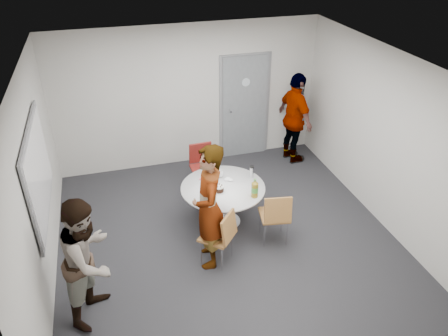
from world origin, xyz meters
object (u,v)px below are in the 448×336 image
object	(u,v)px
chair_near_left	(222,233)
chair_near_right	(276,214)
table	(225,192)
person_left	(89,259)
door	(245,107)
whiteboard	(39,172)
person_right	(295,119)
person_main	(209,208)
chair_far	(202,163)

from	to	relation	value
chair_near_left	chair_near_right	xyz separation A→B (m)	(0.87, 0.19, 0.02)
table	person_left	size ratio (longest dim) A/B	0.78
door	whiteboard	size ratio (longest dim) A/B	1.12
chair_near_right	person_right	bearing A→B (deg)	70.08
door	person_left	world-z (taller)	door
chair_near_right	person_main	world-z (taller)	person_main
whiteboard	person_main	world-z (taller)	whiteboard
chair_near_right	chair_far	size ratio (longest dim) A/B	1.01
table	chair_near_left	xyz separation A→B (m)	(-0.29, -0.88, -0.07)
chair_near_left	chair_far	xyz separation A→B (m)	(0.19, 1.96, 0.01)
door	table	size ratio (longest dim) A/B	1.63
chair_far	person_left	size ratio (longest dim) A/B	0.52
whiteboard	chair_far	distance (m)	2.88
door	person_main	world-z (taller)	door
door	table	distance (m)	2.41
person_main	person_left	bearing A→B (deg)	-63.68
whiteboard	chair_near_left	bearing A→B (deg)	-18.22
person_main	chair_far	bearing A→B (deg)	178.57
chair_near_right	chair_far	world-z (taller)	chair_near_right
person_right	chair_near_left	bearing A→B (deg)	130.90
person_left	person_right	world-z (taller)	person_right
table	chair_near_right	xyz separation A→B (m)	(0.58, -0.69, -0.05)
chair_near_right	chair_near_left	bearing A→B (deg)	-158.24
whiteboard	chair_near_left	size ratio (longest dim) A/B	2.23
chair_far	table	bearing A→B (deg)	93.11
whiteboard	chair_near_right	bearing A→B (deg)	-9.97
door	person_right	size ratio (longest dim) A/B	1.18
door	person_right	distance (m)	1.01
chair_near_left	person_main	distance (m)	0.44
person_main	person_right	xyz separation A→B (m)	(2.32, 2.40, -0.02)
chair_near_left	chair_far	size ratio (longest dim) A/B	0.97
person_left	person_main	bearing A→B (deg)	-45.43
person_left	chair_near_left	bearing A→B (deg)	-49.70
chair_near_left	person_left	size ratio (longest dim) A/B	0.51
whiteboard	table	world-z (taller)	whiteboard
whiteboard	person_main	bearing A→B (deg)	-17.20
chair_near_left	person_left	bearing A→B (deg)	144.32
door	chair_near_right	distance (m)	2.91
chair_far	person_main	xyz separation A→B (m)	(-0.34, -1.87, 0.39)
table	whiteboard	bearing A→B (deg)	-176.85
door	chair_near_left	bearing A→B (deg)	-113.58
whiteboard	person_right	xyz separation A→B (m)	(4.41, 1.75, -0.55)
person_right	person_main	bearing A→B (deg)	127.90
chair_near_right	door	bearing A→B (deg)	90.55
table	person_right	xyz separation A→B (m)	(1.88, 1.61, 0.31)
table	chair_near_right	world-z (taller)	table
door	person_left	size ratio (longest dim) A/B	1.27
whiteboard	table	xyz separation A→B (m)	(2.54, 0.14, -0.86)
whiteboard	person_right	distance (m)	4.78
person_main	whiteboard	bearing A→B (deg)	-98.19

